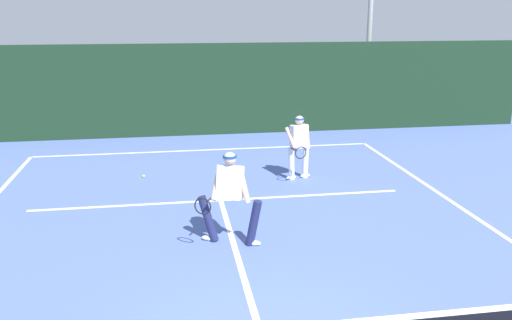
{
  "coord_description": "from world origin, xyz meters",
  "views": [
    {
      "loc": [
        -1.02,
        -4.42,
        3.93
      ],
      "look_at": [
        0.69,
        6.0,
        1.0
      ],
      "focal_mm": 37.83,
      "sensor_mm": 36.0,
      "label": 1
    }
  ],
  "objects": [
    {
      "name": "court_line_baseline_far",
      "position": [
        0.0,
        10.88,
        0.0
      ],
      "size": [
        9.73,
        0.1,
        0.01
      ],
      "primitive_type": "cube",
      "color": "white",
      "rests_on": "ground_plane"
    },
    {
      "name": "court_line_service",
      "position": [
        0.0,
        6.48,
        0.0
      ],
      "size": [
        7.93,
        0.1,
        0.01
      ],
      "primitive_type": "cube",
      "color": "white",
      "rests_on": "ground_plane"
    },
    {
      "name": "court_line_centre",
      "position": [
        0.0,
        3.2,
        0.0
      ],
      "size": [
        0.1,
        6.4,
        0.01
      ],
      "primitive_type": "cube",
      "color": "white",
      "rests_on": "ground_plane"
    },
    {
      "name": "player_near",
      "position": [
        -0.05,
        4.25,
        0.91
      ],
      "size": [
        1.18,
        0.82,
        1.65
      ],
      "rotation": [
        0.0,
        0.0,
        2.73
      ],
      "color": "#1E234C",
      "rests_on": "ground_plane"
    },
    {
      "name": "player_far",
      "position": [
        2.02,
        7.73,
        0.85
      ],
      "size": [
        0.65,
        0.89,
        1.55
      ],
      "rotation": [
        0.0,
        0.0,
        3.4
      ],
      "color": "silver",
      "rests_on": "ground_plane"
    },
    {
      "name": "tennis_ball",
      "position": [
        -1.69,
        8.44,
        0.03
      ],
      "size": [
        0.07,
        0.07,
        0.07
      ],
      "primitive_type": "sphere",
      "color": "#D1E033",
      "rests_on": "ground_plane"
    },
    {
      "name": "back_fence_windscreen",
      "position": [
        0.0,
        12.93,
        1.47
      ],
      "size": [
        22.26,
        0.12,
        2.95
      ],
      "primitive_type": "cube",
      "color": "black",
      "rests_on": "ground_plane"
    }
  ]
}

